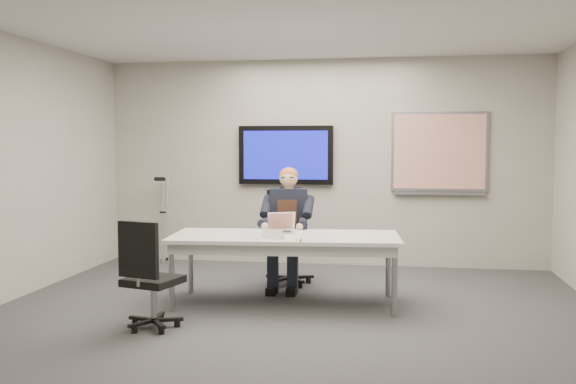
% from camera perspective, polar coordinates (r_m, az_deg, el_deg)
% --- Properties ---
extents(floor, '(6.00, 6.00, 0.02)m').
position_cam_1_polar(floor, '(6.01, -0.18, -11.59)').
color(floor, '#3B3B3E').
rests_on(floor, ground).
extents(ceiling, '(6.00, 6.00, 0.02)m').
position_cam_1_polar(ceiling, '(5.90, -0.18, 15.58)').
color(ceiling, silver).
rests_on(ceiling, wall_back).
extents(wall_back, '(6.00, 0.02, 2.80)m').
position_cam_1_polar(wall_back, '(8.76, 3.09, 2.64)').
color(wall_back, '#9E9A8E').
rests_on(wall_back, ground).
extents(wall_front, '(6.00, 0.02, 2.80)m').
position_cam_1_polar(wall_front, '(2.88, -10.15, -0.52)').
color(wall_front, '#9E9A8E').
rests_on(wall_front, ground).
extents(conference_table, '(2.39, 1.15, 0.72)m').
position_cam_1_polar(conference_table, '(6.59, -0.27, -4.55)').
color(conference_table, white).
rests_on(conference_table, ground).
extents(tv_display, '(1.30, 0.09, 0.80)m').
position_cam_1_polar(tv_display, '(8.77, -0.20, 3.30)').
color(tv_display, black).
rests_on(tv_display, wall_back).
extents(whiteboard, '(1.25, 0.08, 1.10)m').
position_cam_1_polar(whiteboard, '(8.70, 13.29, 3.39)').
color(whiteboard, gray).
rests_on(whiteboard, wall_back).
extents(office_chair_far, '(0.69, 0.69, 1.10)m').
position_cam_1_polar(office_chair_far, '(7.60, 0.04, -5.59)').
color(office_chair_far, black).
rests_on(office_chair_far, ground).
extents(office_chair_near, '(0.57, 0.57, 0.98)m').
position_cam_1_polar(office_chair_near, '(5.87, -12.13, -8.98)').
color(office_chair_near, black).
rests_on(office_chair_near, ground).
extents(seated_person, '(0.45, 0.77, 1.38)m').
position_cam_1_polar(seated_person, '(7.32, -0.14, -4.29)').
color(seated_person, '#1D2231').
rests_on(seated_person, office_chair_far).
extents(crutch, '(0.23, 0.58, 1.27)m').
position_cam_1_polar(crutch, '(9.13, -11.00, -2.32)').
color(crutch, '#9FA1A6').
rests_on(crutch, ground).
extents(laptop, '(0.35, 0.36, 0.21)m').
position_cam_1_polar(laptop, '(6.77, -0.72, -3.17)').
color(laptop, silver).
rests_on(laptop, conference_table).
extents(name_tent, '(0.24, 0.14, 0.09)m').
position_cam_1_polar(name_tent, '(6.32, -1.37, -3.76)').
color(name_tent, white).
rests_on(name_tent, conference_table).
extents(pen, '(0.02, 0.14, 0.01)m').
position_cam_1_polar(pen, '(6.19, 1.14, -4.29)').
color(pen, black).
rests_on(pen, conference_table).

